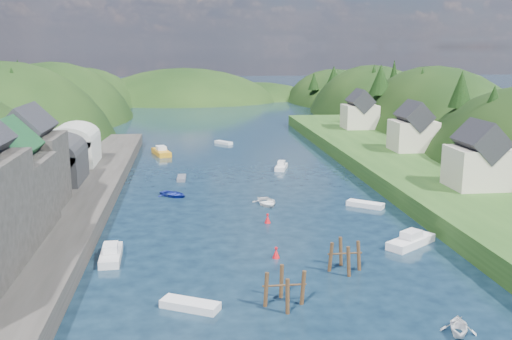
{
  "coord_description": "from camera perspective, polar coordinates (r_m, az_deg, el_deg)",
  "views": [
    {
      "loc": [
        -8.51,
        -43.07,
        19.48
      ],
      "look_at": [
        0.0,
        28.0,
        4.0
      ],
      "focal_mm": 40.0,
      "sensor_mm": 36.0,
      "label": 1
    }
  ],
  "objects": [
    {
      "name": "quay_left",
      "position": [
        67.52,
        -19.87,
        -4.43
      ],
      "size": [
        12.0,
        110.0,
        2.0
      ],
      "primitive_type": "cube",
      "color": "#2D2B28",
      "rests_on": "ground"
    },
    {
      "name": "ground",
      "position": [
        95.47,
        -1.57,
        0.42
      ],
      "size": [
        600.0,
        600.0,
        0.0
      ],
      "primitive_type": "plane",
      "color": "black",
      "rests_on": "ground"
    },
    {
      "name": "channel_buoy_near",
      "position": [
        54.28,
        2.02,
        -8.3
      ],
      "size": [
        0.7,
        0.7,
        1.1
      ],
      "color": "red",
      "rests_on": "ground"
    },
    {
      "name": "hill_trees",
      "position": [
        107.56,
        -2.11,
        7.74
      ],
      "size": [
        92.38,
        152.47,
        12.66
      ],
      "color": "black",
      "rests_on": "ground"
    },
    {
      "name": "right_bank_cottages",
      "position": [
        99.36,
        14.84,
        3.91
      ],
      "size": [
        9.0,
        59.24,
        8.41
      ],
      "color": "beige",
      "rests_on": "terrace_right"
    },
    {
      "name": "channel_buoy_far",
      "position": [
        64.61,
        1.16,
        -4.9
      ],
      "size": [
        0.7,
        0.7,
        1.1
      ],
      "color": "red",
      "rests_on": "ground"
    },
    {
      "name": "piling_cluster_far",
      "position": [
        51.68,
        8.86,
        -8.8
      ],
      "size": [
        3.11,
        2.91,
        3.31
      ],
      "color": "#382314",
      "rests_on": "ground"
    },
    {
      "name": "hillside_left",
      "position": [
        126.6,
        -23.4,
        -1.37
      ],
      "size": [
        44.0,
        245.56,
        52.0
      ],
      "color": "black",
      "rests_on": "ground"
    },
    {
      "name": "piling_cluster_near",
      "position": [
        44.72,
        2.85,
        -12.07
      ],
      "size": [
        3.43,
        3.18,
        3.35
      ],
      "color": "#382314",
      "rests_on": "ground"
    },
    {
      "name": "boat_sheds",
      "position": [
        85.11,
        -18.6,
        1.95
      ],
      "size": [
        7.0,
        21.0,
        7.5
      ],
      "color": "#2D2D30",
      "rests_on": "quay_left"
    },
    {
      "name": "far_hills",
      "position": [
        219.39,
        -4.23,
        4.24
      ],
      "size": [
        103.0,
        68.0,
        44.0
      ],
      "color": "black",
      "rests_on": "ground"
    },
    {
      "name": "terrace_right",
      "position": [
        91.42,
        14.83,
        0.26
      ],
      "size": [
        16.0,
        120.0,
        2.4
      ],
      "primitive_type": "cube",
      "color": "#234719",
      "rests_on": "ground"
    },
    {
      "name": "moored_boats",
      "position": [
        62.0,
        -3.09,
        -5.57
      ],
      "size": [
        33.39,
        93.33,
        2.3
      ],
      "color": "silver",
      "rests_on": "ground"
    },
    {
      "name": "hillside_right",
      "position": [
        132.39,
        17.17,
        -0.07
      ],
      "size": [
        36.0,
        245.56,
        48.0
      ],
      "color": "black",
      "rests_on": "ground"
    }
  ]
}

